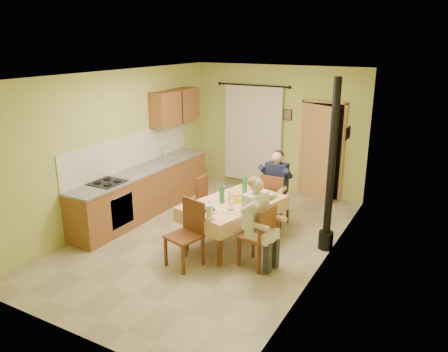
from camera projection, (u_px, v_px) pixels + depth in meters
The scene contains 17 objects.
floor at pixel (209, 238), 7.64m from camera, with size 4.00×6.00×0.01m, color tan.
room_shell at pixel (208, 136), 7.09m from camera, with size 4.04×6.04×2.82m.
kitchen_run at pixel (145, 190), 8.62m from camera, with size 0.64×3.64×1.56m.
upper_cabinets at pixel (175, 106), 9.31m from camera, with size 0.35×1.40×0.70m, color brown.
curtain at pixel (253, 134), 9.93m from camera, with size 1.70×0.07×2.22m.
doorway at pixel (319, 151), 9.26m from camera, with size 0.96×0.41×2.15m.
dining_table at pixel (233, 223), 7.33m from camera, with size 1.45×1.94×0.76m.
tableware at pixel (230, 200), 7.12m from camera, with size 0.65×1.63×0.33m.
chair_far at pixel (274, 210), 8.12m from camera, with size 0.44×0.44×1.00m.
chair_near at pixel (185, 248), 6.65m from camera, with size 0.56×0.56×1.03m.
chair_right at pixel (257, 248), 6.63m from camera, with size 0.50×0.50×0.99m.
chair_left at pixel (210, 212), 8.04m from camera, with size 0.40×0.40×0.95m.
man_far at pixel (276, 180), 7.95m from camera, with size 0.58×0.47×1.39m.
man_right at pixel (257, 212), 6.46m from camera, with size 0.53×0.63×1.39m.
stove_flue at pixel (330, 190), 6.96m from camera, with size 0.24×0.24×2.80m.
picture_back at pixel (288, 115), 9.48m from camera, with size 0.19×0.03×0.23m, color black.
picture_right at pixel (348, 133), 7.18m from camera, with size 0.03×0.31×0.21m, color brown.
Camera 1 is at (3.60, -5.96, 3.34)m, focal length 35.00 mm.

